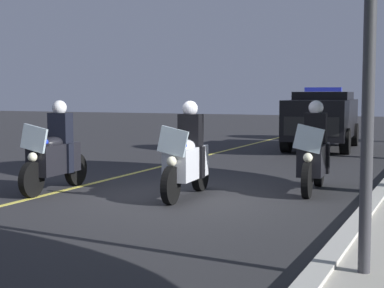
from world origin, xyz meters
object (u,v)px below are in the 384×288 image
Objects in this scene: police_motorcycle_lead_right at (187,158)px; police_motorcycle_lead_left at (55,154)px; police_motorcycle_trailing at (314,155)px; police_suv at (322,117)px.

police_motorcycle_lead_left is at bearing -80.88° from police_motorcycle_lead_right.
police_suv reaches higher than police_motorcycle_trailing.
police_motorcycle_lead_left is 11.01m from police_suv.
police_motorcycle_lead_right is (-0.41, 2.56, 0.00)m from police_motorcycle_lead_left.
police_motorcycle_lead_right is at bearing -1.59° from police_suv.
police_motorcycle_lead_right is at bearing -52.09° from police_motorcycle_trailing.
police_suv is (-8.71, -1.66, 0.37)m from police_motorcycle_trailing.
police_motorcycle_trailing is (-1.51, 1.94, 0.00)m from police_motorcycle_lead_right.
police_suv reaches higher than police_motorcycle_lead_right.
police_suv is at bearing 178.41° from police_motorcycle_lead_right.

